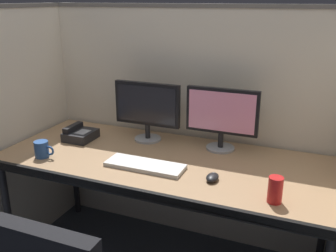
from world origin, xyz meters
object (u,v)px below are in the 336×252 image
monitor_right (222,115)px  monitor_left (147,108)px  desk (164,167)px  soda_can (275,190)px  keyboard_main (145,165)px  coffee_mug (42,149)px  desk_phone (80,134)px  computer_mouse (212,177)px

monitor_right → monitor_left: bearing=-177.0°
desk → soda_can: 0.69m
keyboard_main → coffee_mug: size_ratio=3.41×
desk_phone → keyboard_main: bearing=-21.5°
computer_mouse → desk_phone: bearing=166.0°
soda_can → monitor_left: bearing=150.1°
monitor_left → desk_phone: (-0.41, -0.15, -0.18)m
monitor_left → monitor_right: 0.47m
desk → soda_can: soda_can is taller
monitor_left → soda_can: (0.86, -0.49, -0.15)m
desk → keyboard_main: (-0.05, -0.13, 0.06)m
desk → coffee_mug: size_ratio=15.08×
computer_mouse → coffee_mug: size_ratio=0.76×
keyboard_main → computer_mouse: (0.38, -0.01, 0.01)m
soda_can → keyboard_main: bearing=170.8°
monitor_left → monitor_right: bearing=3.0°
desk → desk_phone: size_ratio=10.00×
monitor_left → desk: bearing=-48.7°
monitor_right → computer_mouse: size_ratio=4.48×
soda_can → desk: bearing=159.0°
monitor_left → monitor_right: (0.47, 0.02, 0.00)m
monitor_right → coffee_mug: size_ratio=3.41×
monitor_right → desk_phone: monitor_right is taller
monitor_left → desk_phone: monitor_left is taller
monitor_right → computer_mouse: 0.47m
desk → coffee_mug: bearing=-160.6°
monitor_left → desk_phone: size_ratio=2.26×
desk → coffee_mug: 0.70m
monitor_left → coffee_mug: (-0.44, -0.48, -0.17)m
computer_mouse → soda_can: (0.31, -0.10, 0.04)m
keyboard_main → monitor_left: bearing=113.2°
monitor_right → desk_phone: 0.92m
keyboard_main → monitor_right: bearing=52.7°
monitor_left → desk_phone: 0.47m
keyboard_main → computer_mouse: 0.38m
soda_can → desk_phone: size_ratio=0.64×
desk → keyboard_main: bearing=-111.7°
monitor_left → soda_can: size_ratio=3.52×
monitor_left → soda_can: monitor_left is taller
monitor_left → keyboard_main: monitor_left is taller
desk → desk_phone: desk_phone is taller
monitor_right → soda_can: 0.66m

